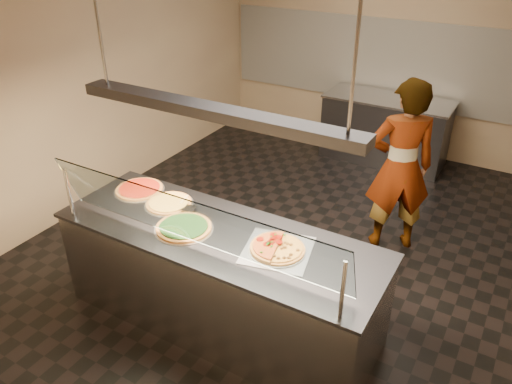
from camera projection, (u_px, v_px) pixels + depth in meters
The scene contains 19 objects.
ground at pixel (289, 240), 5.53m from camera, with size 5.00×6.00×0.02m, color black.
wall_back at pixel (389, 48), 7.06m from camera, with size 5.00×0.02×3.00m, color tan.
wall_front at pixel (29, 288), 2.53m from camera, with size 5.00×0.02×3.00m, color tan.
wall_left at pixel (104, 74), 5.90m from camera, with size 0.02×6.00×3.00m, color tan.
tile_band at pixel (387, 62), 7.14m from camera, with size 4.90×0.02×1.20m, color silver.
serving_counter at pixel (220, 279), 4.21m from camera, with size 2.74×0.94×0.93m.
sneeze_guard at pixel (190, 222), 3.58m from camera, with size 2.50×0.18×0.54m.
perforated_tray at pixel (278, 250), 3.77m from camera, with size 0.60×0.60×0.01m.
half_pizza_pepperoni at pixel (266, 243), 3.80m from camera, with size 0.30×0.45×0.05m.
half_pizza_sausage at pixel (289, 252), 3.72m from camera, with size 0.30×0.45×0.04m.
pizza_spinach at pixel (184, 227), 4.03m from camera, with size 0.48×0.48×0.03m.
pizza_cheese at pixel (169, 203), 4.37m from camera, with size 0.42×0.42×0.03m.
pizza_tomato at pixel (140, 189), 4.59m from camera, with size 0.45×0.45×0.03m.
pizza_spatula at pixel (186, 203), 4.34m from camera, with size 0.21×0.23×0.02m.
prep_table at pixel (385, 129), 7.12m from camera, with size 1.74×0.74×0.93m.
worker at pixel (400, 167), 5.03m from camera, with size 0.67×0.44×1.85m, color #3B3540.
heat_lamp_housing at pixel (213, 111), 3.49m from camera, with size 2.30×0.18×0.08m, color #36363B.
lamp_rod_left at pixel (97, 17), 3.66m from camera, with size 0.02×0.02×1.01m, color #B7B7BC.
lamp_rod_right at pixel (356, 50), 2.78m from camera, with size 0.02×0.02×1.01m, color #B7B7BC.
Camera 1 is at (1.99, -4.13, 3.16)m, focal length 35.00 mm.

